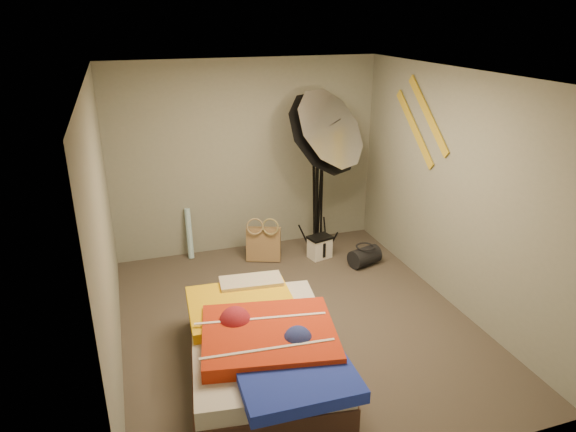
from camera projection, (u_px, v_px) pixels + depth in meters
name	position (u px, v px, depth m)	size (l,w,h in m)	color
floor	(297.00, 322.00, 5.35)	(4.00, 4.00, 0.00)	#50473C
ceiling	(299.00, 75.00, 4.42)	(4.00, 4.00, 0.00)	silver
wall_back	(247.00, 158.00, 6.65)	(3.50, 3.50, 0.00)	gray
wall_front	(406.00, 322.00, 3.12)	(3.50, 3.50, 0.00)	gray
wall_left	(104.00, 233.00, 4.38)	(4.00, 4.00, 0.00)	gray
wall_right	(455.00, 191.00, 5.39)	(4.00, 4.00, 0.00)	gray
tote_bag	(263.00, 244.00, 6.62)	(0.44, 0.13, 0.44)	#A38054
wrapping_roll	(189.00, 234.00, 6.66)	(0.08, 0.08, 0.66)	#64BDD8
camera_case	(320.00, 248.00, 6.71)	(0.27, 0.20, 0.27)	white
duffel_bag	(365.00, 257.00, 6.51)	(0.24, 0.24, 0.39)	black
wall_stripe_upper	(428.00, 115.00, 5.66)	(0.02, 1.10, 0.10)	gold
wall_stripe_lower	(414.00, 128.00, 5.95)	(0.02, 1.10, 0.10)	gold
bed	(263.00, 346.00, 4.52)	(1.46, 2.00, 0.52)	#4E3228
photo_umbrella	(322.00, 134.00, 6.14)	(1.09, 1.23, 2.29)	black
camera_tripod	(317.00, 199.00, 6.67)	(0.07, 0.07, 1.31)	black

